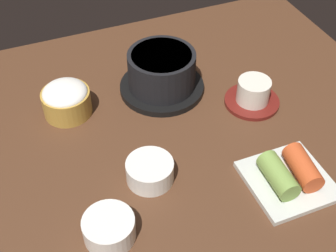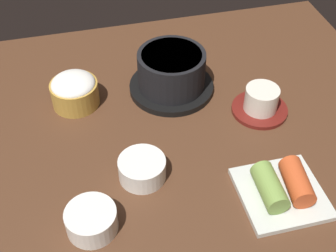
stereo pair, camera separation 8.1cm
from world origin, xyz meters
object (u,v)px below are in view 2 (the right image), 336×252
tea_cup_with_saucer (261,102)px  banchan_cup_center (142,168)px  kimchi_plate (282,188)px  side_bowl_near (91,220)px  rice_bowl (74,90)px  stone_pot (171,73)px

tea_cup_with_saucer → banchan_cup_center: (-25.40, -10.58, -0.29)cm
kimchi_plate → side_bowl_near: (-30.39, 1.25, 0.25)cm
rice_bowl → banchan_cup_center: rice_bowl is taller
rice_bowl → tea_cup_with_saucer: rice_bowl is taller
stone_pot → tea_cup_with_saucer: stone_pot is taller
rice_bowl → side_bowl_near: bearing=-91.0°
rice_bowl → banchan_cup_center: bearing=-67.5°
stone_pot → kimchi_plate: bearing=-70.9°
stone_pot → kimchi_plate: (10.54, -30.52, -2.42)cm
tea_cup_with_saucer → kimchi_plate: size_ratio=0.81×
banchan_cup_center → side_bowl_near: same height
banchan_cup_center → rice_bowl: bearing=112.5°
banchan_cup_center → kimchi_plate: kimchi_plate is taller
kimchi_plate → side_bowl_near: 30.42cm
stone_pot → rice_bowl: bearing=178.9°
tea_cup_with_saucer → kimchi_plate: 20.43cm
banchan_cup_center → side_bowl_near: (-9.44, -8.10, 0.02)cm
rice_bowl → tea_cup_with_saucer: (34.32, -10.94, -0.98)cm
stone_pot → rice_bowl: size_ratio=1.85×
rice_bowl → kimchi_plate: 42.99cm
tea_cup_with_saucer → banchan_cup_center: bearing=-157.4°
stone_pot → kimchi_plate: stone_pot is taller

